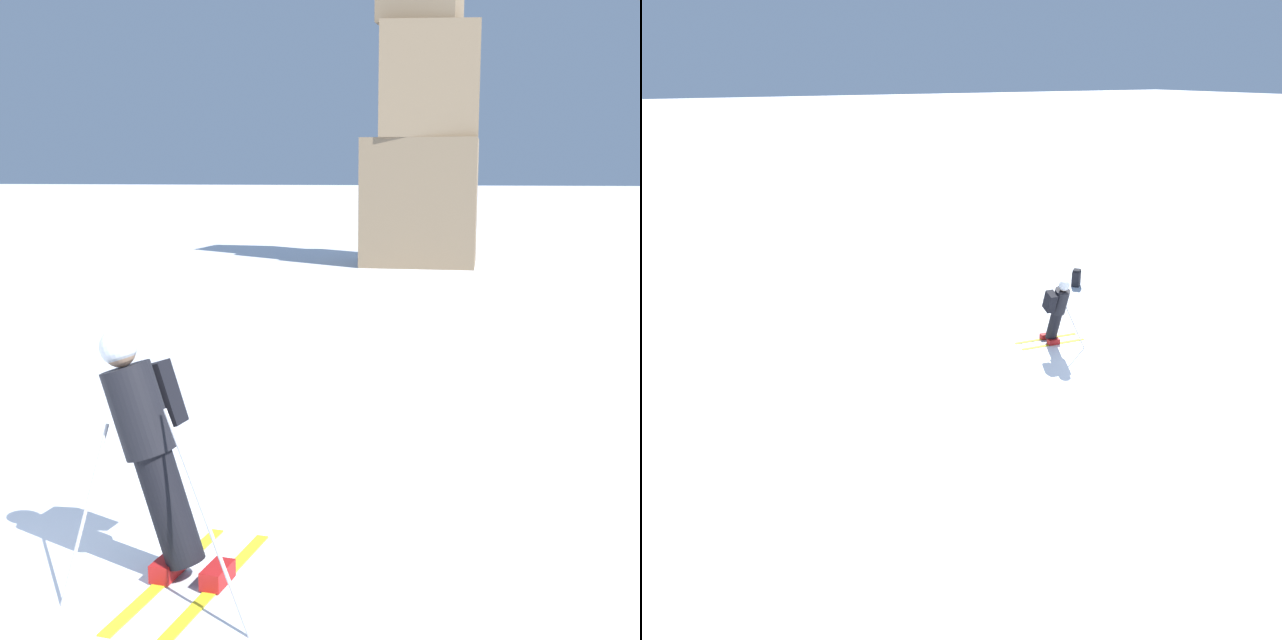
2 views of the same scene
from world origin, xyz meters
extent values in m
cube|color=yellow|center=(1.31, 0.02, 0.01)|extent=(0.29, 1.62, 0.01)
cube|color=yellow|center=(1.67, -0.02, 0.01)|extent=(0.29, 1.62, 0.01)
cube|color=#B21919|center=(1.31, 0.02, 0.07)|extent=(0.17, 0.29, 0.12)
cube|color=#B21919|center=(1.67, -0.02, 0.07)|extent=(0.17, 0.29, 0.12)
cylinder|color=black|center=(1.33, 0.02, 0.49)|extent=(0.51, 0.32, 0.80)
cylinder|color=black|center=(1.13, 0.04, 1.13)|extent=(0.54, 0.40, 0.67)
sphere|color=tan|center=(1.01, 0.06, 1.52)|extent=(0.29, 0.25, 0.27)
sphere|color=silver|center=(1.00, 0.06, 1.55)|extent=(0.34, 0.28, 0.31)
cube|color=black|center=(1.15, 0.30, 1.16)|extent=(0.42, 0.23, 0.50)
cylinder|color=#B7B7BC|center=(0.86, -0.23, 0.52)|extent=(0.16, 0.51, 1.05)
cylinder|color=#B7B7BC|center=(1.69, -0.33, 0.59)|extent=(0.73, 0.62, 1.19)
cube|color=#7A664C|center=(1.42, 20.24, 1.77)|extent=(3.16, 2.68, 3.54)
cube|color=#7A664C|center=(1.54, 20.14, 5.05)|extent=(2.92, 2.69, 3.03)
camera|label=1|loc=(3.33, -5.24, 2.68)|focal=50.00mm
camera|label=2|loc=(-9.28, 8.19, 5.92)|focal=35.00mm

